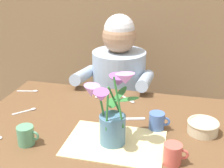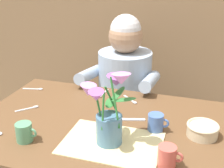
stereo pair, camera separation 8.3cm
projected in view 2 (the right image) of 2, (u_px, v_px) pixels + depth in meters
dining_table at (105, 142)px, 1.42m from camera, size 1.20×0.80×0.74m
seated_person at (124, 101)px, 2.01m from camera, size 0.45×0.47×1.14m
striped_placemat at (112, 143)px, 1.23m from camera, size 0.40×0.28×0.00m
flower_vase at (109, 113)px, 1.19m from camera, size 0.23×0.23×0.32m
ceramic_bowl at (203, 130)px, 1.28m from camera, size 0.14×0.14×0.06m
dinner_knife at (125, 120)px, 1.41m from camera, size 0.19×0.07×0.00m
tea_cup at (24, 132)px, 1.24m from camera, size 0.09×0.07×0.08m
ceramic_mug at (156, 123)px, 1.31m from camera, size 0.09×0.07×0.08m
coffee_cup at (167, 156)px, 1.09m from camera, size 0.09×0.07×0.08m
spoon_0 at (132, 101)px, 1.60m from camera, size 0.10×0.09×0.01m
spoon_2 at (36, 89)px, 1.74m from camera, size 0.12×0.04×0.01m
spoon_3 at (102, 95)px, 1.67m from camera, size 0.03×0.12×0.01m
spoon_4 at (31, 108)px, 1.52m from camera, size 0.09×0.10×0.01m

